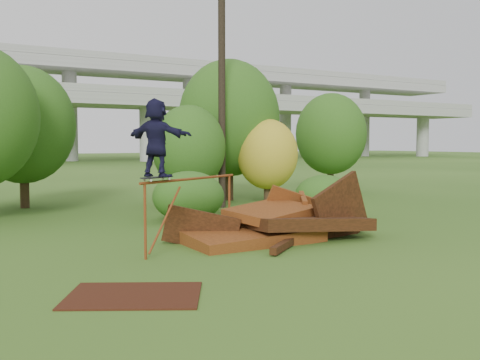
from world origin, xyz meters
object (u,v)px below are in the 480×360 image
skater (156,138)px  utility_pole (222,63)px  scrap_pile (277,225)px  flat_plate (134,295)px

skater → utility_pole: 9.64m
skater → utility_pole: (5.53, 7.32, 2.97)m
scrap_pile → flat_plate: 5.93m
skater → flat_plate: (-1.49, -2.76, -2.64)m
scrap_pile → utility_pole: size_ratio=0.53×
flat_plate → utility_pole: utility_pole is taller
flat_plate → utility_pole: (7.02, 10.08, 5.61)m
scrap_pile → utility_pole: 8.91m
skater → scrap_pile: bearing=-117.0°
skater → utility_pole: bearing=-70.7°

